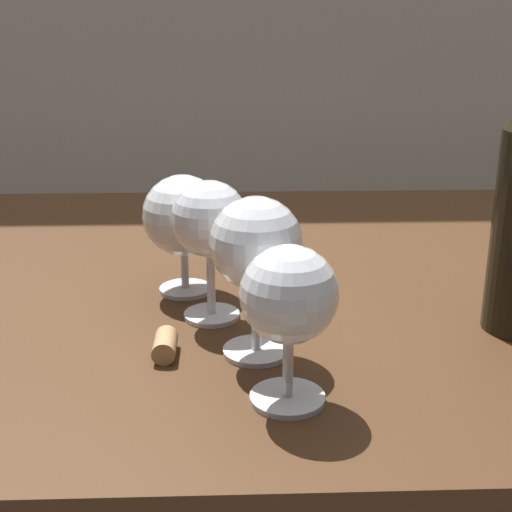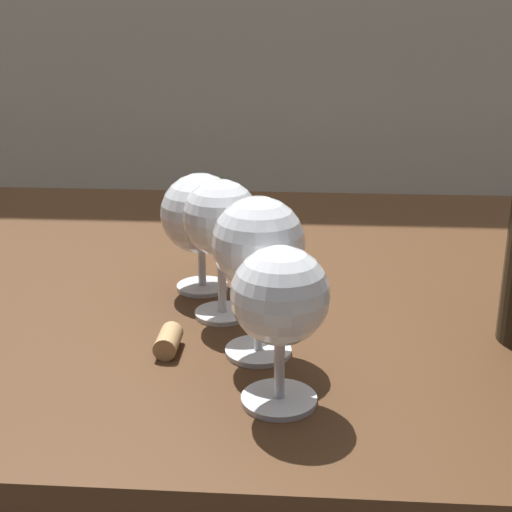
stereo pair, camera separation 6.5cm
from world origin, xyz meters
name	(u,v)px [view 1 (the left image)]	position (x,y,z in m)	size (l,w,h in m)	color
dining_table	(282,334)	(0.00, 0.00, 0.64)	(1.60, 0.83, 0.72)	#472B16
wine_glass_rose	(289,297)	(-0.02, -0.29, 0.81)	(0.08, 0.08, 0.14)	white
wine_glass_chardonnay	(256,246)	(-0.04, -0.21, 0.82)	(0.08, 0.08, 0.15)	white
wine_glass_white	(210,221)	(-0.08, -0.12, 0.82)	(0.08, 0.08, 0.15)	white
wine_glass_pinot	(183,217)	(-0.12, -0.05, 0.81)	(0.09, 0.09, 0.14)	white
cork	(165,345)	(-0.13, -0.21, 0.73)	(0.02, 0.02, 0.04)	tan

